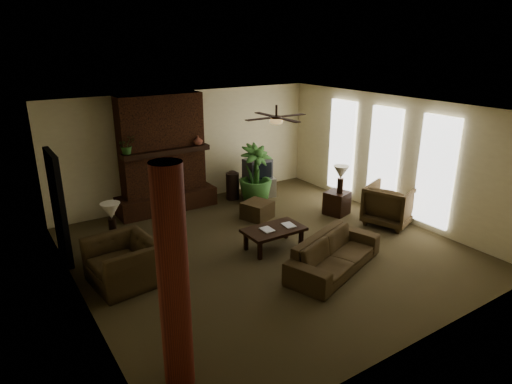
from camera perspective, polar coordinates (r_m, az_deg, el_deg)
room_shell at (r=8.42m, az=1.49°, el=1.18°), size 7.00×7.00×7.00m
fireplace at (r=10.88m, az=-11.78°, el=3.59°), size 2.40×0.70×2.80m
windows at (r=10.83m, az=16.09°, el=4.24°), size 0.08×3.65×2.35m
log_column at (r=5.18m, az=-10.55°, el=-11.28°), size 0.36×0.36×2.80m
doorway at (r=8.95m, az=-24.04°, el=-1.81°), size 0.10×1.00×2.10m
ceiling_fan at (r=8.61m, az=2.62°, el=9.32°), size 1.35×1.35×0.37m
sofa at (r=8.16m, az=10.07°, el=-7.15°), size 2.24×1.30×0.84m
armchair_left at (r=7.92m, az=-16.74°, el=-7.78°), size 0.89×1.26×1.03m
armchair_right at (r=10.40m, az=16.81°, el=-1.35°), size 1.19×1.23×1.00m
coffee_table at (r=8.85m, az=2.30°, el=-5.03°), size 1.20×0.70×0.43m
ottoman at (r=10.37m, az=0.16°, el=-2.33°), size 0.77×0.77×0.40m
tv_stand at (r=11.82m, az=0.32°, el=0.67°), size 0.96×0.73×0.50m
tv at (r=11.64m, az=0.21°, el=2.99°), size 0.65×0.53×0.52m
floor_vase at (r=11.57m, az=-3.04°, el=1.16°), size 0.34×0.34×0.77m
floor_plant at (r=11.27m, az=-0.09°, el=0.66°), size 1.02×1.60×0.84m
side_table_left at (r=8.72m, az=-17.85°, el=-7.11°), size 0.56×0.56×0.55m
lamp_left at (r=8.44m, az=-18.11°, el=-2.64°), size 0.40×0.40×0.65m
side_table_right at (r=10.78m, az=10.34°, el=-1.39°), size 0.62×0.62×0.55m
lamp_right at (r=10.52m, az=10.85°, el=2.25°), size 0.43×0.43×0.65m
mantel_plant at (r=10.27m, az=-16.26°, el=5.59°), size 0.42×0.46×0.33m
mantel_vase at (r=10.83m, az=-7.45°, el=6.57°), size 0.23×0.24×0.22m
book_a at (r=8.62m, az=0.84°, el=-4.23°), size 0.22×0.03×0.29m
book_b at (r=8.86m, az=3.65°, el=-3.59°), size 0.21×0.05×0.29m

